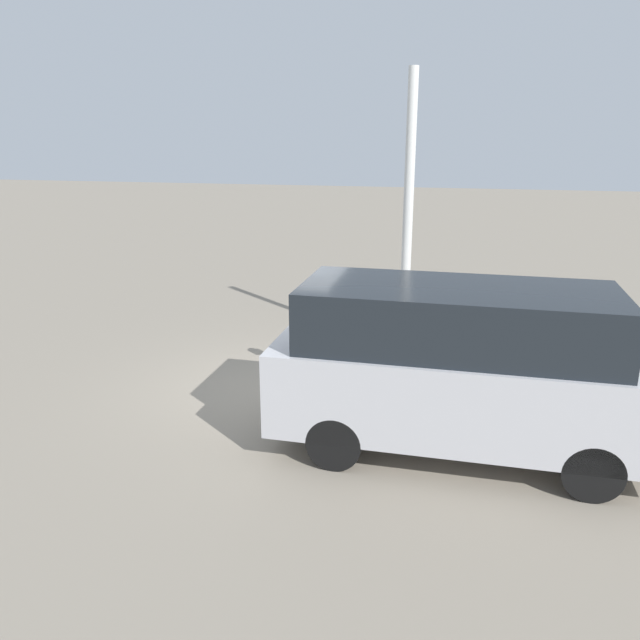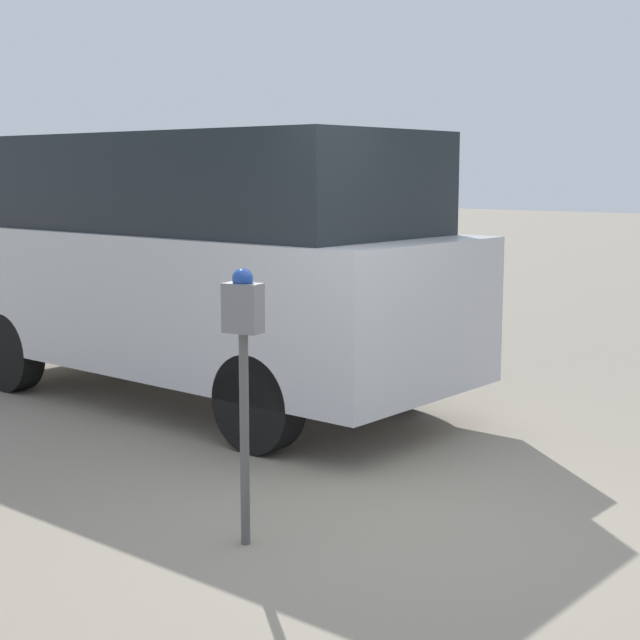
% 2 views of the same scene
% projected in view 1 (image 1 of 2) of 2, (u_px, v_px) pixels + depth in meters
% --- Properties ---
extents(ground_plane, '(80.00, 80.00, 0.00)m').
position_uv_depth(ground_plane, '(270.00, 389.00, 10.51)').
color(ground_plane, gray).
extents(parking_meter_near, '(0.22, 0.15, 1.49)m').
position_uv_depth(parking_meter_near, '(306.00, 317.00, 10.74)').
color(parking_meter_near, '#4C4C4C').
rests_on(parking_meter_near, ground).
extents(lamp_post, '(0.44, 0.44, 5.26)m').
position_uv_depth(lamp_post, '(406.00, 258.00, 11.83)').
color(lamp_post, beige).
rests_on(lamp_post, ground).
extents(parked_van, '(4.99, 1.93, 2.28)m').
position_uv_depth(parked_van, '(460.00, 366.00, 8.13)').
color(parked_van, '#B2B2B7').
rests_on(parked_van, ground).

